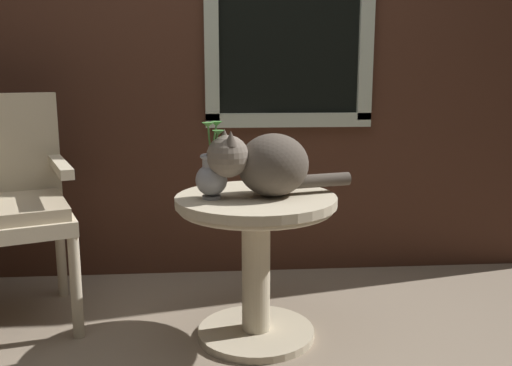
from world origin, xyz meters
The scene contains 5 objects.
ground_plane centered at (0.00, 0.00, 0.00)m, with size 6.00×6.00×0.00m, color gray.
back_wall centered at (0.01, 0.87, 1.30)m, with size 4.00×0.07×2.60m.
wicker_side_table centered at (0.22, 0.10, 0.40)m, with size 0.62×0.62×0.57m.
cat centered at (0.25, 0.09, 0.70)m, with size 0.56×0.30×0.26m.
pewter_vase_with_ivy centered at (0.05, 0.07, 0.66)m, with size 0.12×0.12×0.29m.
Camera 1 is at (0.05, -1.97, 1.03)m, focal length 39.31 mm.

